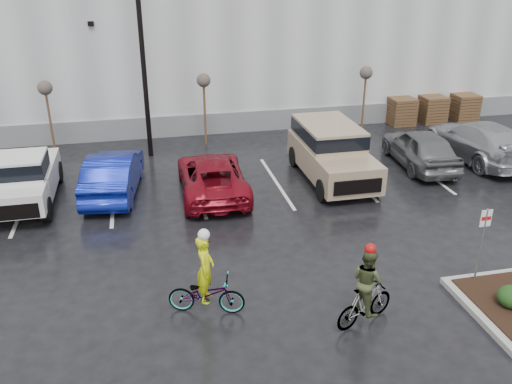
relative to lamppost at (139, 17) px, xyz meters
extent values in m
plane|color=black|center=(4.00, -12.00, -5.69)|extent=(120.00, 120.00, 0.00)
cube|color=#AFB2B4|center=(4.00, 10.00, -2.19)|extent=(60.00, 15.00, 7.00)
cube|color=slate|center=(4.00, 2.45, -5.19)|extent=(60.00, 0.12, 1.00)
cube|color=#1E3817|center=(4.00, 33.00, -2.69)|extent=(80.00, 25.00, 6.00)
cylinder|color=black|center=(0.00, 0.00, -1.19)|extent=(0.20, 0.20, 9.00)
cylinder|color=#4F3B1F|center=(-4.00, 1.00, -4.29)|extent=(0.10, 0.10, 2.80)
sphere|color=#433D35|center=(-4.00, 1.00, -2.79)|extent=(0.60, 0.60, 0.60)
cylinder|color=#4F3B1F|center=(2.50, 1.00, -4.29)|extent=(0.10, 0.10, 2.80)
sphere|color=#433D35|center=(2.50, 1.00, -2.79)|extent=(0.60, 0.60, 0.60)
cylinder|color=#4F3B1F|center=(10.00, 1.00, -4.29)|extent=(0.10, 0.10, 2.80)
sphere|color=#433D35|center=(10.00, 1.00, -2.79)|extent=(0.60, 0.60, 0.60)
cube|color=#4F3B1F|center=(12.50, 2.00, -5.01)|extent=(1.20, 1.20, 1.35)
cube|color=#4F3B1F|center=(14.20, 2.00, -5.01)|extent=(1.20, 1.20, 1.35)
cube|color=#4F3B1F|center=(16.00, 2.00, -5.01)|extent=(1.20, 1.20, 1.35)
ellipsoid|color=black|center=(8.00, -13.00, -5.27)|extent=(0.70, 0.70, 0.52)
cylinder|color=gray|center=(7.80, -11.80, -4.59)|extent=(0.05, 0.05, 2.20)
cube|color=white|center=(7.80, -11.80, -3.74)|extent=(0.30, 0.02, 0.45)
cube|color=red|center=(7.80, -11.81, -3.74)|extent=(0.26, 0.02, 0.10)
imported|color=navy|center=(-1.42, -3.71, -4.92)|extent=(2.23, 4.80, 1.53)
imported|color=maroon|center=(2.00, -4.50, -5.01)|extent=(2.40, 4.96, 1.36)
imported|color=slate|center=(10.58, -3.56, -4.91)|extent=(2.16, 4.67, 1.55)
imported|color=#A3A6AA|center=(13.31, -3.33, -4.88)|extent=(2.50, 5.65, 1.61)
imported|color=#3F3F44|center=(0.85, -11.41, -5.20)|extent=(1.95, 1.15, 0.97)
imported|color=#C8D80C|center=(0.85, -11.41, -4.49)|extent=(0.57, 0.71, 1.69)
sphere|color=silver|center=(0.85, -11.41, -3.59)|extent=(0.28, 0.28, 0.28)
imported|color=#3F3F44|center=(4.38, -12.63, -5.18)|extent=(1.68, 1.03, 1.01)
imported|color=#3A4324|center=(4.38, -12.63, -4.54)|extent=(0.68, 0.87, 1.59)
sphere|color=#990C0C|center=(4.38, -12.63, -3.72)|extent=(0.26, 0.26, 0.26)
camera|label=1|loc=(-0.33, -22.22, 2.26)|focal=38.00mm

